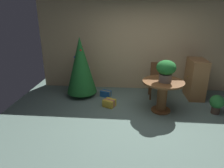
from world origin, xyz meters
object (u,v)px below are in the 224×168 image
at_px(flower_vase, 166,69).
at_px(wooden_chair_far, 158,78).
at_px(gift_box_gold, 109,103).
at_px(potted_plant, 217,103).
at_px(gift_box_blue, 106,94).
at_px(round_dining_table, 162,91).
at_px(wooden_cabinet, 196,79).
at_px(holiday_tree, 81,65).

xyz_separation_m(flower_vase, wooden_chair_far, (-0.02, 0.92, -0.51)).
relative_size(gift_box_gold, potted_plant, 0.78).
distance_m(flower_vase, wooden_chair_far, 1.06).
height_order(gift_box_gold, gift_box_blue, gift_box_gold).
bearing_deg(round_dining_table, wooden_cabinet, 41.87).
distance_m(holiday_tree, wooden_cabinet, 3.12).
xyz_separation_m(round_dining_table, wooden_cabinet, (1.02, 0.91, 0.03)).
height_order(flower_vase, potted_plant, flower_vase).
bearing_deg(wooden_chair_far, holiday_tree, -176.40).
bearing_deg(wooden_cabinet, round_dining_table, -138.13).
height_order(round_dining_table, wooden_chair_far, wooden_chair_far).
distance_m(holiday_tree, gift_box_gold, 1.30).
relative_size(wooden_chair_far, gift_box_blue, 2.97).
distance_m(holiday_tree, gift_box_blue, 1.04).
bearing_deg(gift_box_gold, wooden_chair_far, 30.63).
xyz_separation_m(holiday_tree, gift_box_blue, (0.67, 0.00, -0.80)).
bearing_deg(flower_vase, wooden_cabinet, 43.94).
relative_size(round_dining_table, potted_plant, 2.10).
xyz_separation_m(gift_box_gold, potted_plant, (2.51, -0.15, 0.17)).
height_order(flower_vase, gift_box_gold, flower_vase).
distance_m(round_dining_table, potted_plant, 1.28).
relative_size(round_dining_table, gift_box_blue, 2.94).
height_order(round_dining_table, wooden_cabinet, wooden_cabinet).
xyz_separation_m(holiday_tree, gift_box_gold, (0.83, -0.61, -0.79)).
height_order(wooden_chair_far, wooden_cabinet, wooden_cabinet).
xyz_separation_m(wooden_chair_far, potted_plant, (1.25, -0.89, -0.27)).
distance_m(gift_box_blue, potted_plant, 2.78).
relative_size(holiday_tree, gift_box_gold, 4.65).
bearing_deg(round_dining_table, flower_vase, -60.67).
bearing_deg(wooden_cabinet, holiday_tree, -177.03).
relative_size(flower_vase, gift_box_gold, 1.40).
distance_m(gift_box_blue, wooden_cabinet, 2.48).
bearing_deg(potted_plant, wooden_cabinet, 104.57).
bearing_deg(potted_plant, holiday_tree, 167.21).
relative_size(flower_vase, holiday_tree, 0.30).
height_order(holiday_tree, gift_box_gold, holiday_tree).
bearing_deg(holiday_tree, gift_box_blue, 0.08).
height_order(round_dining_table, holiday_tree, holiday_tree).
height_order(gift_box_blue, wooden_cabinet, wooden_cabinet).
xyz_separation_m(flower_vase, potted_plant, (1.23, 0.04, -0.78)).
bearing_deg(gift_box_gold, potted_plant, -3.33).
relative_size(flower_vase, gift_box_blue, 1.53).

